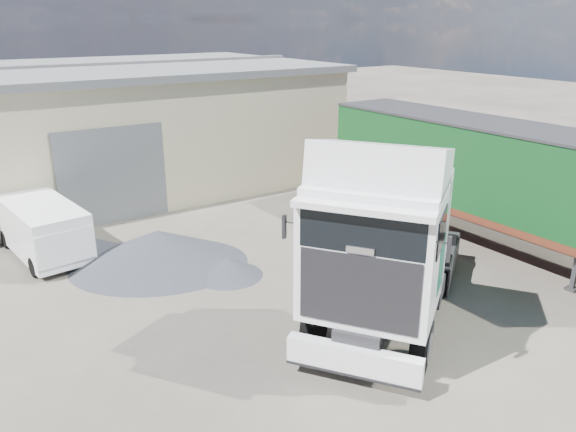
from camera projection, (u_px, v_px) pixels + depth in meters
ground at (317, 317)px, 14.46m from camera, size 120.00×120.00×0.00m
brick_boundary_wall at (446, 163)px, 24.76m from camera, size 0.35×26.00×2.50m
tractor_unit at (382, 252)px, 13.18m from camera, size 7.56×6.49×4.98m
box_trailer at (483, 170)px, 18.67m from camera, size 2.88×12.44×4.12m
panel_van at (44, 230)px, 17.86m from camera, size 2.24×4.46×1.75m
gravel_heap at (156, 249)px, 17.37m from camera, size 7.23×7.23×1.14m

